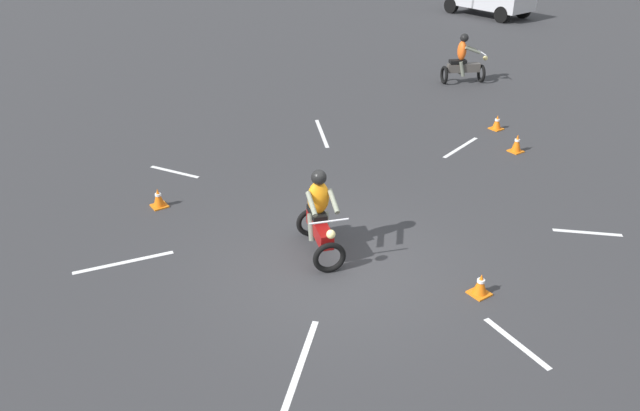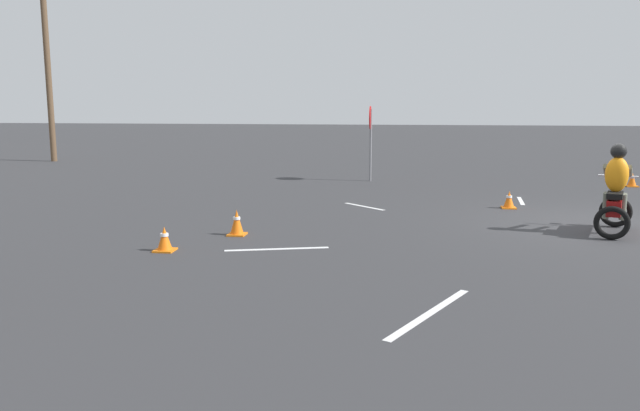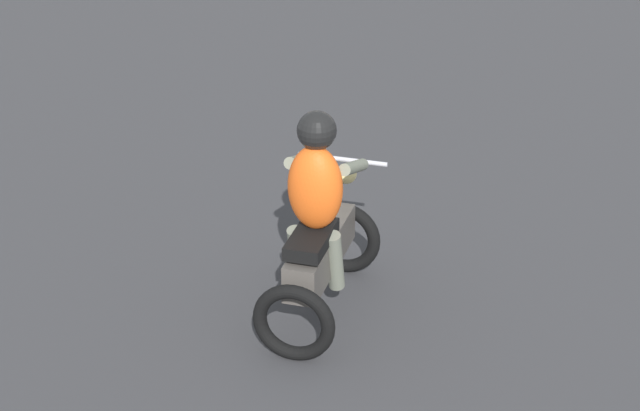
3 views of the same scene
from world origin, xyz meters
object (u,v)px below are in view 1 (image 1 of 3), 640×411
Objects in this scene: traffic_cone_near_left at (158,198)px; traffic_cone_mid_left at (497,123)px; traffic_cone_far_right at (480,285)px; motorcycle_rider_background at (463,62)px; motorcycle_rider_foreground at (320,218)px; traffic_cone_near_right at (517,143)px.

traffic_cone_near_left is 9.48m from traffic_cone_mid_left.
motorcycle_rider_background is at bearing 135.97° from traffic_cone_far_right.
motorcycle_rider_foreground reaches higher than traffic_cone_mid_left.
motorcycle_rider_background is 4.17× the size of traffic_cone_far_right.
traffic_cone_near_right reaches higher than traffic_cone_near_left.
traffic_cone_near_left is (-3.41, -1.80, -0.52)m from motorcycle_rider_foreground.
motorcycle_rider_background reaches higher than traffic_cone_near_right.
traffic_cone_near_left is (2.81, -11.80, -0.52)m from motorcycle_rider_background.
traffic_cone_far_right is (3.77, -5.34, -0.03)m from traffic_cone_near_right.
traffic_cone_mid_left reaches higher than traffic_cone_far_right.
motorcycle_rider_background is 4.14× the size of traffic_cone_mid_left.
traffic_cone_mid_left is (0.87, 9.44, -0.01)m from traffic_cone_near_left.
traffic_cone_near_right is (2.25, 8.62, 0.02)m from traffic_cone_near_left.
motorcycle_rider_foreground is at bearing -31.88° from motorcycle_rider_background.
motorcycle_rider_foreground is 11.77m from motorcycle_rider_background.
motorcycle_rider_background is 3.97× the size of traffic_cone_near_left.
traffic_cone_near_left is at bearing -104.60° from traffic_cone_near_right.
traffic_cone_far_right is at bearing -54.82° from traffic_cone_near_right.
motorcycle_rider_foreground is 3.97× the size of traffic_cone_near_left.
motorcycle_rider_background reaches higher than traffic_cone_mid_left.
traffic_cone_near_right is (5.05, -3.18, -0.50)m from motorcycle_rider_background.
traffic_cone_mid_left is at bearing 129.86° from traffic_cone_far_right.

